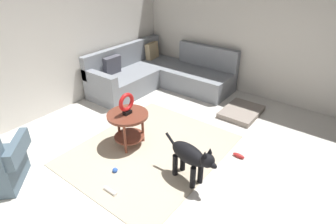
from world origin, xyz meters
TOP-DOWN VIEW (x-y plane):
  - ground_plane at (0.00, 0.00)m, footprint 6.00×6.00m
  - wall_back at (0.00, 2.94)m, footprint 6.00×0.12m
  - wall_right at (2.94, 0.00)m, footprint 0.12×6.00m
  - area_rug at (0.15, 0.70)m, footprint 2.30×1.90m
  - sectional_couch at (1.99, 2.02)m, footprint 2.20×2.25m
  - side_table at (0.07, 1.04)m, footprint 0.60×0.60m
  - torus_sculpture at (0.07, 1.04)m, footprint 0.28×0.08m
  - dog_bed_mat at (1.98, 0.08)m, footprint 0.80×0.60m
  - dog at (-0.03, -0.11)m, footprint 0.31×0.84m
  - dog_toy_ball at (-0.50, 0.76)m, footprint 0.07×0.07m
  - dog_toy_rope at (-0.79, 0.54)m, footprint 0.05×0.20m
  - dog_toy_bone at (0.79, -0.41)m, footprint 0.06×0.18m

SIDE VIEW (x-z plane):
  - ground_plane at x=0.00m, z-range -0.10..0.00m
  - area_rug at x=0.15m, z-range 0.00..0.01m
  - dog_toy_rope at x=-0.79m, z-range 0.00..0.05m
  - dog_toy_bone at x=0.79m, z-range 0.00..0.06m
  - dog_toy_ball at x=-0.50m, z-range 0.00..0.07m
  - dog_bed_mat at x=1.98m, z-range 0.00..0.09m
  - sectional_couch at x=1.99m, z-range -0.15..0.73m
  - dog at x=-0.03m, z-range 0.06..0.69m
  - side_table at x=0.07m, z-range 0.15..0.69m
  - torus_sculpture at x=0.07m, z-range 0.55..0.87m
  - wall_back at x=0.00m, z-range 0.00..2.70m
  - wall_right at x=2.94m, z-range 0.00..2.70m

